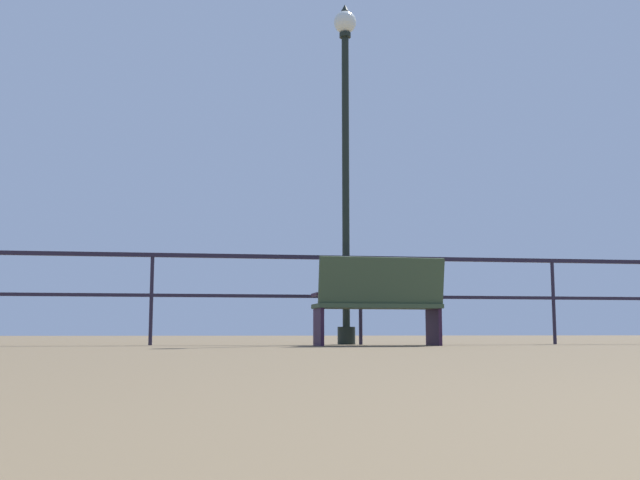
% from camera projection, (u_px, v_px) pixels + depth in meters
% --- Properties ---
extents(pier_railing, '(20.34, 0.05, 1.10)m').
position_uv_depth(pier_railing, '(360.00, 278.00, 9.17)').
color(pier_railing, '#211B2D').
rests_on(pier_railing, ground_plane).
extents(bench_near_left, '(1.47, 0.74, 0.99)m').
position_uv_depth(bench_near_left, '(379.00, 299.00, 8.39)').
color(bench_near_left, '#33462F').
rests_on(bench_near_left, ground_plane).
extents(lamppost_center, '(0.30, 0.30, 4.49)m').
position_uv_depth(lamppost_center, '(346.00, 137.00, 9.60)').
color(lamppost_center, black).
rests_on(lamppost_center, ground_plane).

